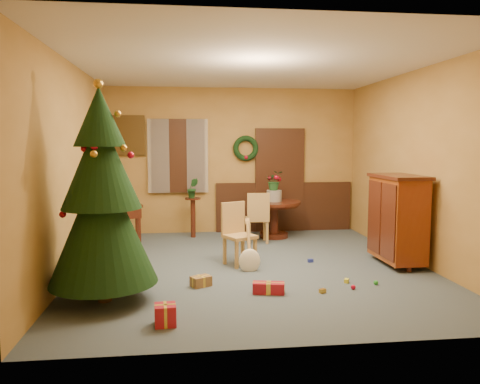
{
  "coord_description": "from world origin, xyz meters",
  "views": [
    {
      "loc": [
        -0.97,
        -6.65,
        1.81
      ],
      "look_at": [
        -0.14,
        0.4,
        1.06
      ],
      "focal_mm": 35.0,
      "sensor_mm": 36.0,
      "label": 1
    }
  ],
  "objects": [
    {
      "name": "gift_c",
      "position": [
        -0.78,
        -0.87,
        0.06
      ],
      "size": [
        0.29,
        0.26,
        0.13
      ],
      "color": "brown",
      "rests_on": "floor"
    },
    {
      "name": "sideboard",
      "position": [
        2.15,
        -0.14,
        0.72
      ],
      "size": [
        0.56,
        1.05,
        1.34
      ],
      "color": "#5D170A",
      "rests_on": "floor"
    },
    {
      "name": "chair_far",
      "position": [
        0.32,
        1.58,
        0.49
      ],
      "size": [
        0.41,
        0.41,
        0.92
      ],
      "color": "#A77E42",
      "rests_on": "floor"
    },
    {
      "name": "gift_a",
      "position": [
        -2.03,
        -1.1,
        0.07
      ],
      "size": [
        0.32,
        0.28,
        0.15
      ],
      "color": "brown",
      "rests_on": "floor"
    },
    {
      "name": "guitar",
      "position": [
        -0.08,
        -0.25,
        0.36
      ],
      "size": [
        0.42,
        0.53,
        0.7
      ],
      "primitive_type": null,
      "rotation": [
        -0.49,
        0.0,
        0.26
      ],
      "color": "white",
      "rests_on": "floor"
    },
    {
      "name": "dining_table",
      "position": [
        0.72,
        2.06,
        0.49
      ],
      "size": [
        1.01,
        1.01,
        0.7
      ],
      "color": "black",
      "rests_on": "floor"
    },
    {
      "name": "room_envelope",
      "position": [
        0.21,
        2.7,
        1.12
      ],
      "size": [
        5.5,
        5.5,
        5.5
      ],
      "color": "#3A4B55",
      "rests_on": "ground"
    },
    {
      "name": "writing_desk",
      "position": [
        -2.15,
        1.66,
        0.55
      ],
      "size": [
        0.9,
        0.6,
        0.73
      ],
      "color": "black",
      "rests_on": "floor"
    },
    {
      "name": "toy_a",
      "position": [
        0.91,
        0.13,
        0.03
      ],
      "size": [
        0.09,
        0.06,
        0.05
      ],
      "primitive_type": "cube",
      "rotation": [
        0.0,
        0.0,
        0.13
      ],
      "color": "#223197",
      "rests_on": "floor"
    },
    {
      "name": "toy_d",
      "position": [
        1.08,
        -1.23,
        0.03
      ],
      "size": [
        0.06,
        0.06,
        0.06
      ],
      "primitive_type": "sphere",
      "color": "#B20B27",
      "rests_on": "floor"
    },
    {
      "name": "gift_d",
      "position": [
        0.02,
        -1.25,
        0.07
      ],
      "size": [
        0.4,
        0.23,
        0.14
      ],
      "color": "maroon",
      "rests_on": "floor"
    },
    {
      "name": "stand_plant",
      "position": [
        -0.82,
        2.25,
        0.95
      ],
      "size": [
        0.22,
        0.18,
        0.38
      ],
      "primitive_type": "imported",
      "rotation": [
        0.0,
        0.0,
        0.06
      ],
      "color": "#19471E",
      "rests_on": "plant_stand"
    },
    {
      "name": "toy_b",
      "position": [
        1.44,
        -1.08,
        0.03
      ],
      "size": [
        0.06,
        0.06,
        0.06
      ],
      "primitive_type": "sphere",
      "color": "green",
      "rests_on": "floor"
    },
    {
      "name": "christmas_tree",
      "position": [
        -1.9,
        -1.31,
        1.19
      ],
      "size": [
        1.21,
        1.21,
        2.5
      ],
      "color": "#382111",
      "rests_on": "floor"
    },
    {
      "name": "centerpiece_plant",
      "position": [
        0.72,
        2.06,
        1.09
      ],
      "size": [
        0.33,
        0.29,
        0.37
      ],
      "primitive_type": "imported",
      "color": "#1E4C23",
      "rests_on": "urn"
    },
    {
      "name": "urn",
      "position": [
        0.72,
        2.06,
        0.8
      ],
      "size": [
        0.29,
        0.29,
        0.21
      ],
      "primitive_type": "cylinder",
      "color": "slate",
      "rests_on": "dining_table"
    },
    {
      "name": "plant_stand",
      "position": [
        -0.82,
        2.25,
        0.47
      ],
      "size": [
        0.3,
        0.3,
        0.76
      ],
      "color": "black",
      "rests_on": "floor"
    },
    {
      "name": "gift_b",
      "position": [
        -1.18,
        -2.1,
        0.1
      ],
      "size": [
        0.22,
        0.22,
        0.21
      ],
      "color": "maroon",
      "rests_on": "floor"
    },
    {
      "name": "toy_e",
      "position": [
        0.67,
        -1.31,
        0.03
      ],
      "size": [
        0.09,
        0.08,
        0.05
      ],
      "primitive_type": "cube",
      "rotation": [
        0.0,
        0.0,
        0.47
      ],
      "color": "gold",
      "rests_on": "floor"
    },
    {
      "name": "toy_c",
      "position": [
        1.1,
        -0.95,
        0.03
      ],
      "size": [
        0.08,
        0.09,
        0.05
      ],
      "primitive_type": "cube",
      "rotation": [
        0.0,
        0.0,
        1.06
      ],
      "color": "yellow",
      "rests_on": "floor"
    },
    {
      "name": "chair_near",
      "position": [
        -0.21,
        0.17,
        0.5
      ],
      "size": [
        0.54,
        0.54,
        0.93
      ],
      "color": "#A77E42",
      "rests_on": "floor"
    }
  ]
}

